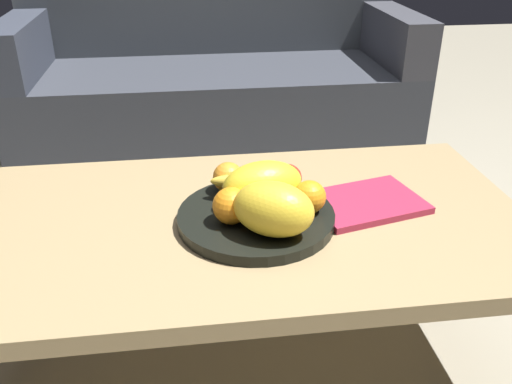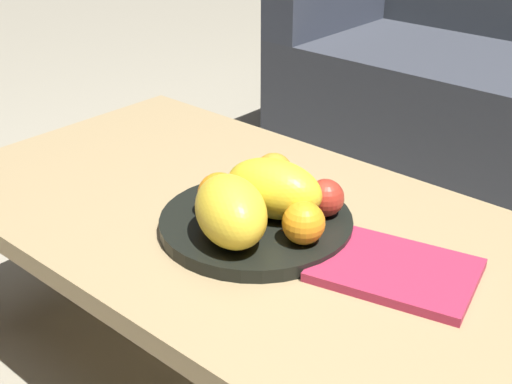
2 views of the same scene
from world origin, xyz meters
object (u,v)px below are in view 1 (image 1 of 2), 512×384
Objects in this scene: melon_large_front at (273,209)px; melon_smaller_beside at (263,185)px; magazine at (366,202)px; apple_front at (287,178)px; coffee_table at (241,232)px; fruit_bowl at (256,217)px; orange_front at (228,177)px; orange_left at (231,206)px; banana_bunch at (249,186)px; orange_right at (309,197)px; couch at (215,83)px.

melon_large_front is 0.93× the size of melon_smaller_beside.
melon_large_front reaches higher than magazine.
coffee_table is at bearing -152.02° from apple_front.
apple_front reaches higher than fruit_bowl.
apple_front is 0.27× the size of magazine.
orange_front is 0.91× the size of orange_left.
banana_bunch is at bearing 101.10° from melon_large_front.
melon_large_front is 0.28m from magazine.
banana_bunch is at bearing 147.33° from orange_right.
orange_right is at bearing -35.72° from orange_front.
melon_smaller_beside reaches higher than magazine.
fruit_bowl is (0.03, -0.03, 0.05)m from coffee_table.
coffee_table is 7.51× the size of banana_bunch.
orange_front is (-0.05, 0.11, 0.05)m from fruit_bowl.
orange_left is at bearing -172.59° from orange_right.
banana_bunch reaches higher than coffee_table.
melon_large_front is at bearing -69.32° from orange_front.
magazine is at bearing 2.75° from coffee_table.
melon_smaller_beside is (-0.01, 0.11, -0.00)m from melon_large_front.
coffee_table is 0.30m from magazine.
melon_smaller_beside is at bearing -2.31° from coffee_table.
melon_smaller_beside is 2.30× the size of orange_left.
fruit_bowl is at bearing -125.50° from melon_smaller_beside.
melon_large_front is at bearing -75.25° from fruit_bowl.
magazine is (0.31, -0.07, -0.05)m from orange_front.
fruit_bowl is at bearing 104.75° from melon_large_front.
coffee_table is at bearing 165.30° from orange_right.
magazine is at bearing 28.39° from melon_large_front.
apple_front is at bearing 40.75° from orange_left.
couch is at bearing 87.56° from magazine.
couch is at bearing 87.78° from orange_front.
melon_large_front is at bearing -165.14° from magazine.
melon_large_front is 0.10m from orange_left.
orange_front is 0.29× the size of magazine.
couch is 6.80× the size of magazine.
melon_smaller_beside is 1.05× the size of banana_bunch.
coffee_table is 0.16m from apple_front.
fruit_bowl is 2.00× the size of banana_bunch.
orange_left is 0.19m from apple_front.
melon_smaller_beside is (0.05, -0.00, 0.12)m from coffee_table.
couch is 1.39m from fruit_bowl.
melon_smaller_beside is 0.11m from orange_front.
magazine is (0.24, 0.02, -0.07)m from melon_smaller_beside.
orange_left is at bearing 179.64° from magazine.
orange_front is 0.14m from apple_front.
fruit_bowl reaches higher than magazine.
melon_large_front is 2.49× the size of apple_front.
orange_front is at bearing 110.68° from melon_large_front.
couch is at bearing 88.73° from coffee_table.
orange_front is (-0.07, 0.08, -0.02)m from melon_smaller_beside.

